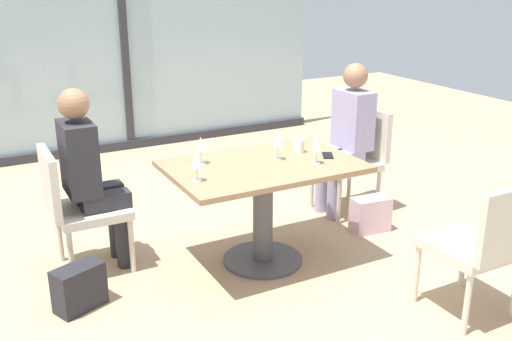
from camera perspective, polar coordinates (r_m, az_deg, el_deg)
The scene contains 16 objects.
ground_plane at distance 4.22m, azimuth 0.65°, elevation -8.77°, with size 12.00×12.00×0.00m, color tan.
window_wall_backdrop at distance 6.75m, azimuth -12.78°, elevation 12.11°, with size 4.68×0.10×2.70m.
dining_table_main at distance 4.00m, azimuth 0.68°, elevation -1.90°, with size 1.27×0.84×0.73m.
chair_far_left at distance 4.08m, azimuth -17.12°, elevation -3.01°, with size 0.50×0.46×0.87m.
chair_far_right at distance 5.00m, azimuth 9.69°, elevation 1.61°, with size 0.50×0.46×0.87m.
chair_front_right at distance 3.61m, azimuth 21.37°, elevation -6.43°, with size 0.46×0.50×0.87m.
person_far_left at distance 4.03m, azimuth -15.89°, elevation -0.07°, with size 0.39×0.34×1.26m.
person_far_right at distance 4.88m, azimuth 8.80°, elevation 3.72°, with size 0.39×0.34×1.26m.
wine_glass_0 at distance 3.92m, azimuth 5.93°, elevation 2.53°, with size 0.07×0.07×0.18m.
wine_glass_1 at distance 3.98m, azimuth 2.14°, elevation 2.90°, with size 0.07×0.07×0.18m.
wine_glass_2 at distance 3.91m, azimuth -5.40°, elevation 2.52°, with size 0.07×0.07×0.18m.
wine_glass_3 at distance 3.58m, azimuth -5.81°, elevation 0.96°, with size 0.07×0.07×0.18m.
coffee_cup at distance 4.17m, azimuth 4.20°, elevation 2.38°, with size 0.08×0.08×0.09m, color white.
cell_phone_on_table at distance 4.12m, azimuth 7.00°, elevation 1.47°, with size 0.07×0.14×0.01m, color black.
handbag_0 at distance 3.77m, azimuth -16.83°, elevation -10.84°, with size 0.30×0.16×0.28m, color #232328.
handbag_1 at distance 4.70m, azimuth 11.08°, elevation -4.23°, with size 0.30×0.16×0.28m, color beige.
Camera 1 is at (-1.80, -3.27, 1.96)m, focal length 41.09 mm.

